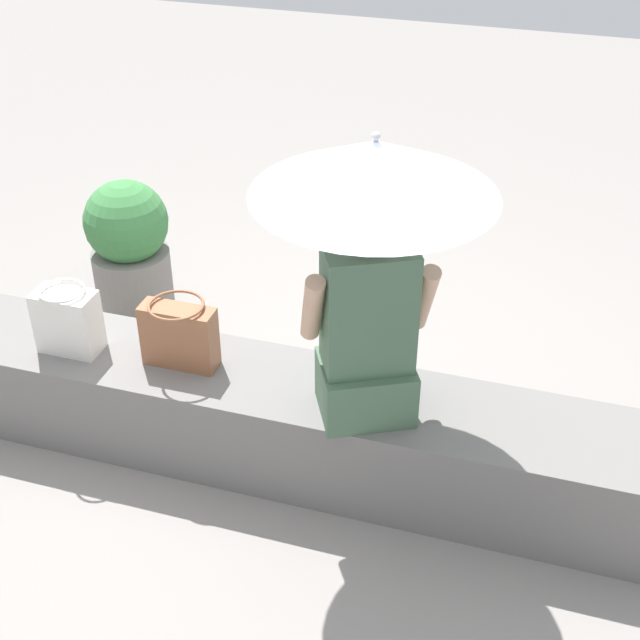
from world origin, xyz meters
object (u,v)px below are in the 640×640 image
person_seated (368,326)px  handbag_black (68,320)px  parasol (375,169)px  planter_near (129,248)px  tote_bag_canvas (179,334)px

person_seated → handbag_black: size_ratio=3.09×
handbag_black → parasol: bearing=178.6°
parasol → planter_near: size_ratio=1.51×
person_seated → tote_bag_canvas: 0.83m
person_seated → parasol: (-0.00, 0.00, 0.61)m
handbag_black → planter_near: 0.98m
parasol → handbag_black: parasol is taller
parasol → tote_bag_canvas: parasol is taller
parasol → planter_near: parasol is taller
parasol → handbag_black: size_ratio=3.84×
parasol → planter_near: bearing=-32.6°
parasol → tote_bag_canvas: bearing=-5.1°
person_seated → parasol: bearing=164.9°
handbag_black → planter_near: size_ratio=0.39×
handbag_black → planter_near: planter_near is taller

